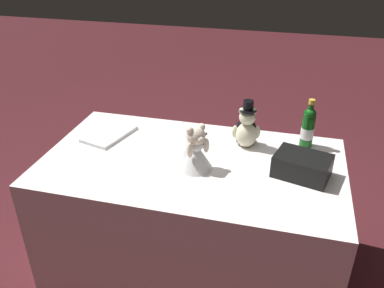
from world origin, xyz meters
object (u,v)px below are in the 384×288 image
object	(u,v)px
teddy_bear_bride	(194,149)
guestbook	(109,134)
champagne_bottle	(308,127)
signing_pen	(202,138)
teddy_bear_groom	(246,129)
gift_case_black	(302,165)

from	to	relation	value
teddy_bear_bride	guestbook	distance (m)	0.61
champagne_bottle	signing_pen	xyz separation A→B (m)	(0.58, 0.06, -0.11)
teddy_bear_groom	guestbook	bearing A→B (deg)	5.93
gift_case_black	guestbook	xyz separation A→B (m)	(1.10, -0.15, -0.05)
teddy_bear_bride	signing_pen	world-z (taller)	teddy_bear_bride
champagne_bottle	signing_pen	world-z (taller)	champagne_bottle
teddy_bear_groom	champagne_bottle	bearing A→B (deg)	-166.57
champagne_bottle	teddy_bear_bride	bearing A→B (deg)	33.52
teddy_bear_groom	gift_case_black	bearing A→B (deg)	143.16
teddy_bear_groom	gift_case_black	xyz separation A→B (m)	(-0.31, 0.23, -0.05)
champagne_bottle	guestbook	distance (m)	1.13
signing_pen	gift_case_black	size ratio (longest dim) A/B	0.45
guestbook	signing_pen	bearing A→B (deg)	-154.88
teddy_bear_groom	champagne_bottle	world-z (taller)	champagne_bottle
signing_pen	guestbook	size ratio (longest dim) A/B	0.44
teddy_bear_bride	champagne_bottle	world-z (taller)	champagne_bottle
teddy_bear_groom	champagne_bottle	xyz separation A→B (m)	(-0.33, -0.08, 0.01)
signing_pen	guestbook	xyz separation A→B (m)	(0.53, 0.10, 0.01)
champagne_bottle	gift_case_black	xyz separation A→B (m)	(0.02, 0.31, -0.06)
signing_pen	teddy_bear_bride	bearing A→B (deg)	95.79
guestbook	teddy_bear_groom	bearing A→B (deg)	-159.23
teddy_bear_groom	guestbook	world-z (taller)	teddy_bear_groom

